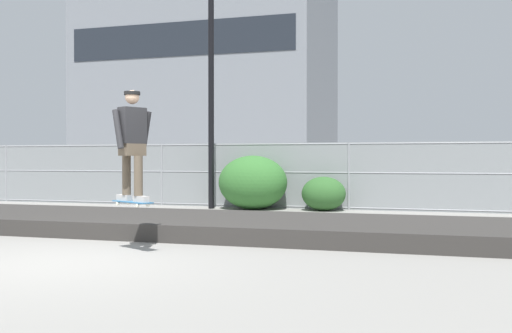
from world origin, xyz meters
TOP-DOWN VIEW (x-y plane):
  - ground_plane at (0.00, 0.00)m, footprint 120.00×120.00m
  - gravel_berm at (0.00, 3.43)m, footprint 17.71×2.96m
  - skateboard at (0.52, 1.03)m, footprint 0.80×0.55m
  - skater at (0.52, 1.03)m, footprint 0.68×0.62m
  - chain_fence at (-0.00, 8.94)m, footprint 28.03×0.06m
  - street_lamp at (-0.96, 8.29)m, footprint 0.44×0.44m
  - parked_car_near at (-2.94, 11.17)m, footprint 4.47×2.09m
  - parked_car_mid at (3.92, 11.56)m, footprint 4.49×2.13m
  - library_building at (-12.20, 39.00)m, footprint 18.97×15.32m
  - shrub_left at (0.22, 8.39)m, footprint 1.93×1.58m
  - shrub_center at (2.19, 8.47)m, footprint 1.19×0.97m

SIDE VIEW (x-z plane):
  - ground_plane at x=0.00m, z-range 0.00..0.00m
  - gravel_berm at x=0.00m, z-range 0.00..0.30m
  - shrub_center at x=2.19m, z-range 0.00..0.92m
  - shrub_left at x=0.22m, z-range 0.00..1.49m
  - skateboard at x=0.52m, z-range 0.71..0.78m
  - parked_car_near at x=-2.94m, z-range 0.01..1.67m
  - parked_car_mid at x=3.92m, z-range 0.01..1.67m
  - chain_fence at x=0.00m, z-range 0.01..1.86m
  - skater at x=0.52m, z-range 0.86..2.52m
  - street_lamp at x=-0.96m, z-range 0.82..7.41m
  - library_building at x=-12.20m, z-range 0.00..16.36m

